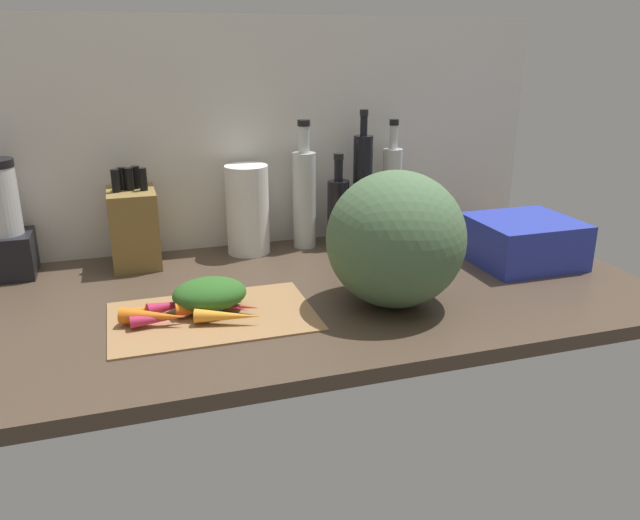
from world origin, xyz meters
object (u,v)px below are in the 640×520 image
at_px(carrot_3, 154,316).
at_px(paper_towel_roll, 247,210).
at_px(blender_appliance, 2,227).
at_px(bottle_0, 304,196).
at_px(carrot_7, 173,305).
at_px(carrot_0, 161,319).
at_px(dish_rack, 524,242).
at_px(cutting_board, 213,316).
at_px(carrot_5, 228,316).
at_px(winter_squash, 396,239).
at_px(bottle_3, 392,191).
at_px(bottle_2, 362,188).
at_px(carrot_1, 235,306).
at_px(carrot_2, 217,303).
at_px(carrot_4, 210,306).
at_px(knife_block, 134,226).
at_px(bottle_1, 338,211).
at_px(carrot_6, 152,309).

distance_m(carrot_3, paper_towel_roll, 0.50).
bearing_deg(blender_appliance, bottle_0, 0.59).
distance_m(paper_towel_roll, bottle_0, 0.16).
bearing_deg(paper_towel_roll, carrot_7, -122.75).
height_order(paper_towel_roll, bottle_0, bottle_0).
bearing_deg(carrot_0, dish_rack, 7.24).
distance_m(cutting_board, carrot_5, 0.06).
height_order(cutting_board, winter_squash, winter_squash).
xyz_separation_m(blender_appliance, dish_rack, (1.23, -0.30, -0.06)).
bearing_deg(bottle_3, bottle_2, -168.23).
distance_m(carrot_0, blender_appliance, 0.53).
relative_size(cutting_board, bottle_2, 1.13).
xyz_separation_m(cutting_board, paper_towel_roll, (0.16, 0.39, 0.11)).
xyz_separation_m(carrot_1, carrot_2, (-0.03, 0.02, 0.00)).
bearing_deg(bottle_0, bottle_3, 2.45).
xyz_separation_m(carrot_3, paper_towel_roll, (0.27, 0.41, 0.09)).
relative_size(carrot_2, carrot_4, 1.15).
xyz_separation_m(carrot_5, blender_appliance, (-0.45, 0.45, 0.10)).
bearing_deg(carrot_4, bottle_0, 51.04).
relative_size(carrot_0, blender_appliance, 0.41).
xyz_separation_m(carrot_1, carrot_5, (-0.02, -0.05, 0.00)).
bearing_deg(bottle_3, paper_towel_roll, -177.80).
height_order(carrot_1, dish_rack, dish_rack).
xyz_separation_m(knife_block, bottle_2, (0.61, -0.00, 0.06)).
xyz_separation_m(cutting_board, carrot_3, (-0.12, -0.02, 0.02)).
distance_m(cutting_board, carrot_3, 0.12).
height_order(bottle_0, bottle_1, bottle_0).
relative_size(carrot_0, carrot_7, 1.10).
xyz_separation_m(winter_squash, bottle_0, (-0.07, 0.44, -0.00)).
distance_m(cutting_board, carrot_7, 0.08).
xyz_separation_m(carrot_6, bottle_3, (0.69, 0.37, 0.12)).
height_order(carrot_0, bottle_0, bottle_0).
height_order(carrot_1, carrot_7, carrot_7).
xyz_separation_m(carrot_3, knife_block, (-0.01, 0.41, 0.07)).
distance_m(carrot_0, carrot_2, 0.13).
height_order(knife_block, dish_rack, knife_block).
relative_size(carrot_4, carrot_5, 1.03).
height_order(carrot_6, bottle_2, bottle_2).
xyz_separation_m(carrot_0, paper_towel_roll, (0.26, 0.41, 0.10)).
height_order(carrot_5, carrot_6, carrot_5).
bearing_deg(blender_appliance, paper_towel_roll, 0.27).
xyz_separation_m(carrot_1, carrot_7, (-0.12, 0.03, 0.00)).
xyz_separation_m(carrot_1, paper_towel_roll, (0.11, 0.39, 0.10)).
bearing_deg(paper_towel_roll, blender_appliance, -179.73).
distance_m(cutting_board, carrot_1, 0.05).
relative_size(carrot_5, dish_rack, 0.54).
bearing_deg(winter_squash, cutting_board, 173.38).
relative_size(carrot_3, blender_appliance, 0.47).
relative_size(carrot_1, carrot_6, 0.93).
height_order(paper_towel_roll, dish_rack, paper_towel_roll).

